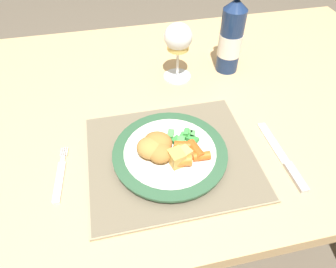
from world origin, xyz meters
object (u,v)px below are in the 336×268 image
(fork, at_px, (60,177))
(bottle, at_px, (231,37))
(dinner_plate, at_px, (170,154))
(wine_glass, at_px, (178,40))
(table_knife, at_px, (285,161))
(dining_table, at_px, (166,125))

(fork, height_order, bottle, bottle)
(dinner_plate, relative_size, wine_glass, 1.52)
(table_knife, bearing_deg, wine_glass, 113.47)
(fork, distance_m, wine_glass, 0.43)
(wine_glass, bearing_deg, table_knife, -66.53)
(table_knife, relative_size, wine_glass, 1.24)
(dinner_plate, relative_size, table_knife, 1.22)
(dinner_plate, relative_size, bottle, 0.91)
(dining_table, bearing_deg, fork, -142.80)
(fork, height_order, table_knife, table_knife)
(dining_table, xyz_separation_m, dinner_plate, (-0.03, -0.19, 0.11))
(fork, xyz_separation_m, wine_glass, (0.30, 0.28, 0.11))
(dining_table, relative_size, bottle, 5.62)
(dinner_plate, relative_size, fork, 1.73)
(table_knife, bearing_deg, bottle, 90.26)
(table_knife, distance_m, wine_glass, 0.38)
(bottle, bearing_deg, wine_glass, -176.60)
(dining_table, height_order, wine_glass, wine_glass)
(dining_table, relative_size, table_knife, 7.56)
(wine_glass, bearing_deg, bottle, 3.40)
(dining_table, distance_m, wine_glass, 0.22)
(fork, xyz_separation_m, table_knife, (0.45, -0.06, 0.00))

